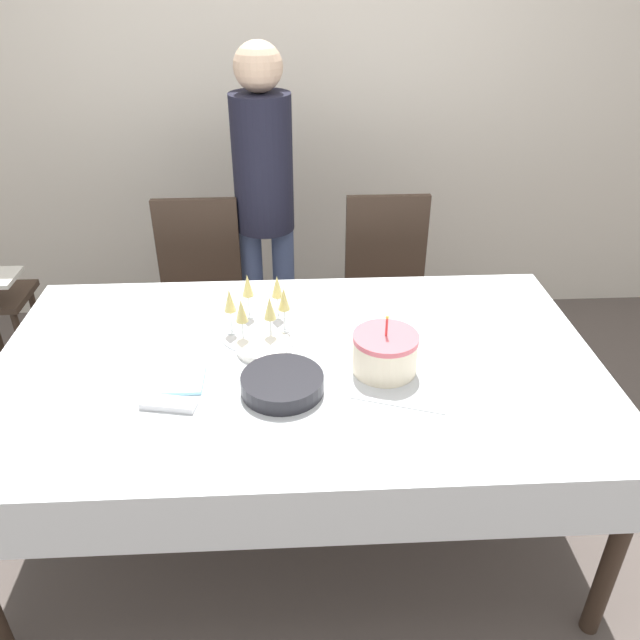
{
  "coord_description": "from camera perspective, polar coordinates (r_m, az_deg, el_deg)",
  "views": [
    {
      "loc": [
        -0.01,
        -1.76,
        1.96
      ],
      "look_at": [
        0.08,
        0.06,
        0.88
      ],
      "focal_mm": 35.0,
      "sensor_mm": 36.0,
      "label": 1
    }
  ],
  "objects": [
    {
      "name": "wall_back",
      "position": [
        3.57,
        -2.89,
        20.75
      ],
      "size": [
        8.0,
        0.05,
        2.7
      ],
      "color": "silver",
      "rests_on": "ground_plane"
    },
    {
      "name": "champagne_tray",
      "position": [
        2.26,
        -5.53,
        0.82
      ],
      "size": [
        0.32,
        0.32,
        0.18
      ],
      "color": "silver",
      "rests_on": "dining_table"
    },
    {
      "name": "birthday_cake",
      "position": [
        2.06,
        5.96,
        -2.99
      ],
      "size": [
        0.22,
        0.22,
        0.21
      ],
      "color": "beige",
      "rests_on": "dining_table"
    },
    {
      "name": "dining_chair_far_left",
      "position": [
        3.07,
        -10.95,
        2.47
      ],
      "size": [
        0.42,
        0.42,
        0.97
      ],
      "color": "#38281E",
      "rests_on": "ground_plane"
    },
    {
      "name": "person_standing",
      "position": [
        3.02,
        -5.15,
        11.82
      ],
      "size": [
        0.28,
        0.28,
        1.64
      ],
      "color": "#3F4C72",
      "rests_on": "ground_plane"
    },
    {
      "name": "dining_chair_far_right",
      "position": [
        3.08,
        6.18,
        2.91
      ],
      "size": [
        0.42,
        0.42,
        0.97
      ],
      "color": "#38281E",
      "rests_on": "ground_plane"
    },
    {
      "name": "cake_knife",
      "position": [
        1.95,
        6.99,
        -7.64
      ],
      "size": [
        0.29,
        0.12,
        0.0
      ],
      "color": "silver",
      "rests_on": "dining_table"
    },
    {
      "name": "plate_stack_dessert",
      "position": [
        2.18,
        -5.13,
        -2.44
      ],
      "size": [
        0.19,
        0.19,
        0.03
      ],
      "color": "silver",
      "rests_on": "dining_table"
    },
    {
      "name": "napkin_pile",
      "position": [
        2.08,
        -12.63,
        -5.41
      ],
      "size": [
        0.15,
        0.15,
        0.01
      ],
      "color": "#8CC6E0",
      "rests_on": "dining_table"
    },
    {
      "name": "plate_stack_main",
      "position": [
        1.98,
        -3.46,
        -5.82
      ],
      "size": [
        0.26,
        0.26,
        0.06
      ],
      "color": "black",
      "rests_on": "dining_table"
    },
    {
      "name": "ground_plane",
      "position": [
        2.64,
        -1.78,
        -17.43
      ],
      "size": [
        12.0,
        12.0,
        0.0
      ],
      "primitive_type": "plane",
      "color": "#564C47"
    },
    {
      "name": "dining_table",
      "position": [
        2.19,
        -2.05,
        -5.82
      ],
      "size": [
        2.06,
        1.21,
        0.76
      ],
      "color": "white",
      "rests_on": "ground_plane"
    },
    {
      "name": "fork_pile",
      "position": [
        1.98,
        -13.65,
        -7.43
      ],
      "size": [
        0.18,
        0.09,
        0.02
      ],
      "color": "silver",
      "rests_on": "dining_table"
    }
  ]
}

